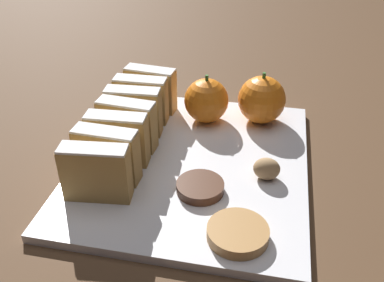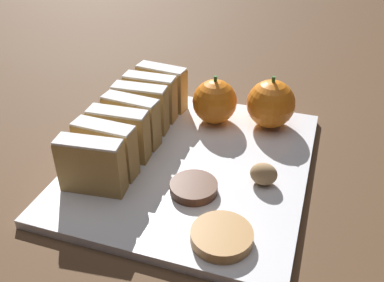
{
  "view_description": "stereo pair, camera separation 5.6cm",
  "coord_description": "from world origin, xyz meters",
  "px_view_note": "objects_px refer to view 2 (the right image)",
  "views": [
    {
      "loc": [
        0.09,
        -0.46,
        0.35
      ],
      "look_at": [
        0.0,
        0.0,
        0.04
      ],
      "focal_mm": 40.0,
      "sensor_mm": 36.0,
      "label": 1
    },
    {
      "loc": [
        0.15,
        -0.45,
        0.35
      ],
      "look_at": [
        0.0,
        0.0,
        0.04
      ],
      "focal_mm": 40.0,
      "sensor_mm": 36.0,
      "label": 2
    }
  ],
  "objects_px": {
    "walnut": "(264,174)",
    "chocolate_cookie": "(194,188)",
    "orange_far": "(216,102)",
    "orange_near": "(271,104)"
  },
  "relations": [
    {
      "from": "orange_near",
      "to": "orange_far",
      "type": "height_order",
      "value": "orange_near"
    },
    {
      "from": "orange_far",
      "to": "chocolate_cookie",
      "type": "xyz_separation_m",
      "value": [
        0.02,
        -0.17,
        -0.03
      ]
    },
    {
      "from": "walnut",
      "to": "chocolate_cookie",
      "type": "bearing_deg",
      "value": -150.87
    },
    {
      "from": "walnut",
      "to": "chocolate_cookie",
      "type": "height_order",
      "value": "walnut"
    },
    {
      "from": "walnut",
      "to": "chocolate_cookie",
      "type": "xyz_separation_m",
      "value": [
        -0.08,
        -0.04,
        -0.01
      ]
    },
    {
      "from": "chocolate_cookie",
      "to": "orange_far",
      "type": "bearing_deg",
      "value": 96.99
    },
    {
      "from": "orange_near",
      "to": "chocolate_cookie",
      "type": "relative_size",
      "value": 1.37
    },
    {
      "from": "orange_far",
      "to": "walnut",
      "type": "height_order",
      "value": "orange_far"
    },
    {
      "from": "orange_near",
      "to": "chocolate_cookie",
      "type": "xyz_separation_m",
      "value": [
        -0.06,
        -0.19,
        -0.03
      ]
    },
    {
      "from": "walnut",
      "to": "chocolate_cookie",
      "type": "relative_size",
      "value": 0.58
    }
  ]
}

